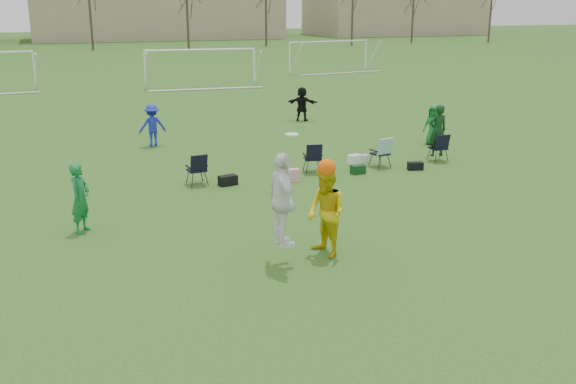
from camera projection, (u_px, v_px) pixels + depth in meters
name	position (u px, v px, depth m)	size (l,w,h in m)	color
ground	(375.00, 278.00, 12.86)	(260.00, 260.00, 0.00)	#2C571B
fielder_green_near	(80.00, 198.00, 15.26)	(0.62, 0.41, 1.70)	#147136
fielder_blue	(152.00, 125.00, 24.67)	(1.04, 0.60, 1.61)	#1728B3
fielder_green_far	(433.00, 125.00, 24.95)	(0.74, 0.48, 1.52)	#136D26
fielder_black	(302.00, 104.00, 30.07)	(1.47, 0.47, 1.59)	black
center_contest	(307.00, 206.00, 13.48)	(1.79, 1.35, 2.81)	white
sideline_setup	(362.00, 151.00, 21.37)	(9.28, 1.79, 1.96)	#0E3415
goal_mid	(201.00, 57.00, 42.41)	(7.40, 0.63, 2.46)	white
goal_right	(329.00, 48.00, 51.85)	(7.35, 1.14, 2.46)	white
tree_line	(93.00, 6.00, 74.23)	(110.28, 3.28, 11.40)	#382B21
building_row	(122.00, 0.00, 99.66)	(126.00, 16.00, 13.00)	tan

